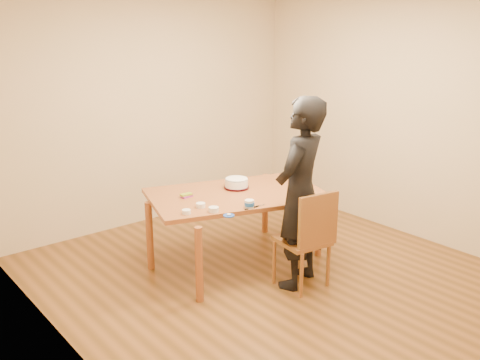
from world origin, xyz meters
TOP-DOWN VIEW (x-y plane):
  - room_shell at (0.00, 0.34)m, footprint 4.00×4.50m
  - dining_table at (-0.05, 0.57)m, footprint 1.96×1.51m
  - dining_chair at (0.10, -0.21)m, footprint 0.48×0.48m
  - cake_plate at (0.05, 0.70)m, footprint 0.26×0.26m
  - cake at (0.05, 0.70)m, footprint 0.24×0.24m
  - frosting_dome at (0.05, 0.70)m, footprint 0.23×0.23m
  - frosting_tub at (-0.25, 0.15)m, footprint 0.09×0.09m
  - frosting_lid at (-0.53, 0.10)m, footprint 0.10×0.10m
  - frosting_dollop at (-0.53, 0.10)m, footprint 0.04×0.04m
  - ramekin_green at (-0.56, 0.27)m, footprint 0.09×0.09m
  - ramekin_yellow at (-0.58, 0.45)m, footprint 0.09×0.09m
  - ramekin_multi at (-0.78, 0.39)m, footprint 0.08×0.08m
  - candy_box_pink at (-0.51, 0.78)m, footprint 0.12×0.07m
  - candy_box_green at (-0.52, 0.78)m, footprint 0.12×0.06m
  - spatula at (-0.23, 0.13)m, footprint 0.17×0.02m
  - person at (0.10, -0.16)m, footprint 0.76×0.63m

SIDE VIEW (x-z plane):
  - dining_chair at x=0.10m, z-range 0.43..0.47m
  - dining_table at x=-0.05m, z-range 0.71..0.75m
  - frosting_lid at x=-0.53m, z-range 0.75..0.76m
  - spatula at x=-0.23m, z-range 0.75..0.76m
  - candy_box_pink at x=-0.51m, z-range 0.75..0.77m
  - cake_plate at x=0.05m, z-range 0.75..0.77m
  - frosting_dollop at x=-0.53m, z-range 0.76..0.78m
  - ramekin_multi at x=-0.78m, z-range 0.75..0.79m
  - ramekin_yellow at x=-0.58m, z-range 0.75..0.79m
  - ramekin_green at x=-0.56m, z-range 0.75..0.80m
  - candy_box_green at x=-0.52m, z-range 0.77..0.79m
  - frosting_tub at x=-0.25m, z-range 0.75..0.83m
  - cake at x=0.05m, z-range 0.77..0.85m
  - frosting_dome at x=0.05m, z-range 0.85..0.87m
  - person at x=0.10m, z-range 0.00..1.79m
  - room_shell at x=0.00m, z-range 0.00..2.70m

